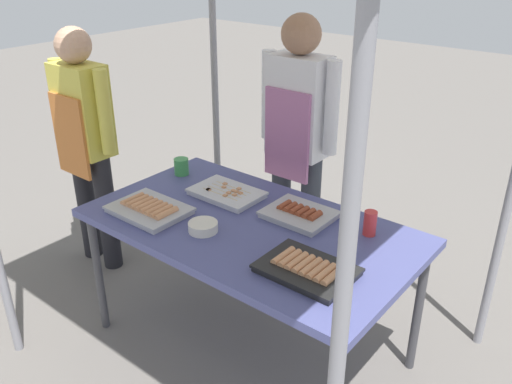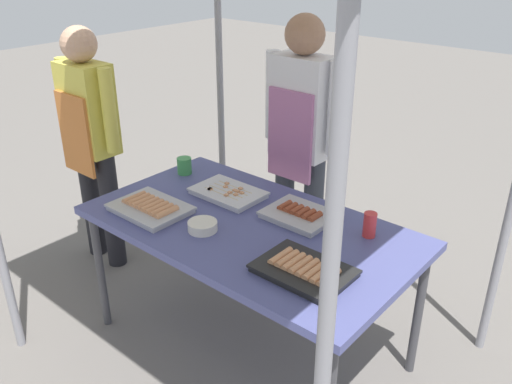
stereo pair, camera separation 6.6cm
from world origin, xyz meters
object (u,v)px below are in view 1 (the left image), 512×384
tray_spring_rolls (307,269)px  customer_nearby (85,133)px  tray_meat_skewers (227,193)px  condiment_bowl (203,227)px  tray_pork_links (149,209)px  vendor_woman (297,131)px  drink_cup_near_edge (370,223)px  drink_cup_by_wok (181,167)px  tray_grilled_sausages (299,214)px  stall_table (250,233)px

tray_spring_rolls → customer_nearby: customer_nearby is taller
tray_meat_skewers → condiment_bowl: (0.16, -0.35, 0.01)m
tray_meat_skewers → customer_nearby: size_ratio=0.24×
tray_pork_links → vendor_woman: 1.00m
tray_meat_skewers → condiment_bowl: bearing=-65.0°
tray_pork_links → drink_cup_near_edge: bearing=27.4°
tray_spring_rolls → vendor_woman: (-0.69, 0.91, 0.20)m
customer_nearby → vendor_woman: bearing=32.8°
vendor_woman → condiment_bowl: bearing=96.9°
drink_cup_by_wok → drink_cup_near_edge: bearing=2.8°
tray_grilled_sausages → drink_cup_by_wok: 0.83m
stall_table → tray_meat_skewers: 0.33m
tray_grilled_sausages → tray_meat_skewers: size_ratio=0.87×
tray_meat_skewers → tray_spring_rolls: size_ratio=0.97×
tray_grilled_sausages → condiment_bowl: 0.48m
tray_spring_rolls → drink_cup_by_wok: (-1.13, 0.39, 0.03)m
drink_cup_by_wok → vendor_woman: bearing=49.2°
customer_nearby → stall_table: bearing=-1.2°
tray_meat_skewers → drink_cup_near_edge: bearing=8.0°
stall_table → customer_nearby: customer_nearby is taller
condiment_bowl → tray_meat_skewers: bearing=115.0°
tray_grilled_sausages → vendor_woman: 0.68m
tray_pork_links → tray_spring_rolls: bearing=3.1°
vendor_woman → tray_grilled_sausages: bearing=126.2°
tray_grilled_sausages → drink_cup_by_wok: (-0.83, 0.01, 0.03)m
stall_table → tray_grilled_sausages: 0.26m
tray_grilled_sausages → tray_meat_skewers: bearing=-174.2°
stall_table → condiment_bowl: condiment_bowl is taller
tray_meat_skewers → tray_spring_rolls: 0.81m
tray_meat_skewers → tray_grilled_sausages: bearing=5.8°
tray_grilled_sausages → drink_cup_near_edge: (0.35, 0.07, 0.04)m
condiment_bowl → vendor_woman: 0.95m
condiment_bowl → drink_cup_by_wok: (-0.56, 0.40, 0.03)m
condiment_bowl → tray_spring_rolls: bearing=1.4°
stall_table → drink_cup_near_edge: (0.50, 0.27, 0.11)m
tray_meat_skewers → condiment_bowl: condiment_bowl is taller
tray_meat_skewers → vendor_woman: 0.61m
tray_spring_rolls → customer_nearby: size_ratio=0.25×
stall_table → drink_cup_by_wok: size_ratio=16.70×
vendor_woman → customer_nearby: (-1.09, -0.70, -0.06)m
tray_pork_links → drink_cup_near_edge: size_ratio=3.21×
tray_meat_skewers → drink_cup_by_wok: 0.40m
tray_meat_skewers → drink_cup_by_wok: drink_cup_by_wok is taller
drink_cup_near_edge → drink_cup_by_wok: bearing=-177.2°
stall_table → vendor_woman: vendor_woman is taller
tray_spring_rolls → drink_cup_near_edge: bearing=84.0°
drink_cup_near_edge → stall_table: bearing=-151.7°
tray_spring_rolls → drink_cup_near_edge: (0.05, 0.45, 0.04)m
tray_meat_skewers → drink_cup_near_edge: 0.79m
condiment_bowl → tray_grilled_sausages: bearing=55.1°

